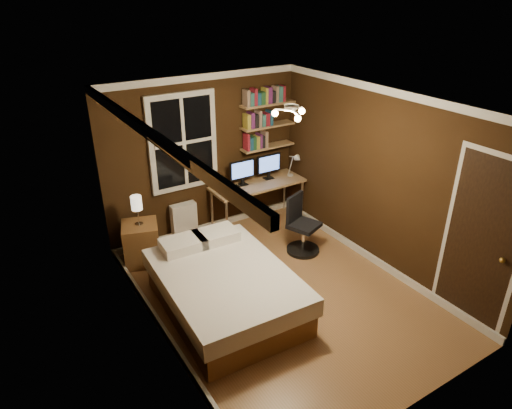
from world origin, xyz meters
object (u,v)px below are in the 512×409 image
monitor_left (242,173)px  desk_lamp (294,165)px  nightstand (142,243)px  monitor_right (269,167)px  office_chair (301,231)px  desk (258,187)px  bed (225,289)px  radiator (184,221)px  bedside_lamp (137,211)px

monitor_left → desk_lamp: 0.90m
nightstand → monitor_right: bearing=22.2°
monitor_right → office_chair: size_ratio=0.49×
monitor_right → office_chair: (-0.16, -1.14, -0.62)m
desk → bed: bearing=-132.6°
desk → desk_lamp: size_ratio=3.53×
radiator → desk_lamp: size_ratio=1.37×
bedside_lamp → office_chair: bearing=-24.4°
nightstand → monitor_left: monitor_left is taller
desk_lamp → office_chair: 1.28m
radiator → desk_lamp: bearing=-8.8°
bedside_lamp → monitor_right: (2.28, 0.18, 0.12)m
monitor_left → monitor_right: size_ratio=1.00×
bedside_lamp → radiator: 1.00m
nightstand → bedside_lamp: 0.52m
radiator → office_chair: size_ratio=0.67×
nightstand → office_chair: (2.12, -0.96, 0.02)m
desk_lamp → desk: bearing=172.1°
monitor_left → desk_lamp: desk_lamp is taller
radiator → monitor_left: (0.99, -0.12, 0.65)m
desk → monitor_right: monitor_right is taller
nightstand → desk: size_ratio=0.39×
monitor_right → desk_lamp: bearing=-23.7°
bed → office_chair: bearing=22.5°
office_chair → bedside_lamp: bearing=134.0°
bedside_lamp → desk_lamp: size_ratio=0.99×
nightstand → office_chair: office_chair is taller
bedside_lamp → desk: bearing=2.8°
bedside_lamp → monitor_left: size_ratio=1.00×
radiator → office_chair: (1.33, -1.26, 0.03)m
monitor_left → desk_lamp: size_ratio=0.99×
bed → bedside_lamp: size_ratio=4.72×
bed → desk: size_ratio=1.32×
bed → radiator: size_ratio=3.42×
nightstand → monitor_right: (2.28, 0.18, 0.64)m
desk → office_chair: office_chair is taller
bed → monitor_left: (1.28, 1.73, 0.66)m
bedside_lamp → desk_lamp: (2.67, 0.01, 0.13)m
nightstand → monitor_left: (1.78, 0.18, 0.64)m
radiator → office_chair: office_chair is taller
nightstand → desk: bearing=20.6°
radiator → bed: bearing=-98.8°
nightstand → desk_lamp: (2.67, 0.01, 0.65)m
nightstand → office_chair: 2.33m
bed → desk: bearing=49.9°
bed → monitor_left: 2.25m
nightstand → monitor_right: monitor_right is taller
desk → office_chair: size_ratio=1.74×
nightstand → desk_lamp: 2.74m
desk_lamp → office_chair: bearing=-119.3°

